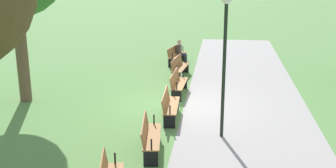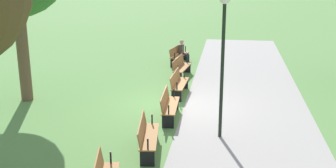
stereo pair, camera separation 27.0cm
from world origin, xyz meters
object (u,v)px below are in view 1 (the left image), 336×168
object	(u,v)px
bench_0	(176,54)
lamp_post	(225,40)
bench_1	(179,67)
bench_2	(178,83)
bench_3	(169,105)
person_seated	(181,50)
bench_4	(150,135)

from	to	relation	value
bench_0	lamp_post	distance (m)	9.76
lamp_post	bench_0	bearing A→B (deg)	-165.44
bench_1	bench_2	distance (m)	2.63
bench_1	lamp_post	distance (m)	7.26
bench_0	bench_1	size ratio (longest dim) A/B	1.01
bench_3	bench_0	bearing A→B (deg)	-177.67
bench_3	person_seated	bearing A→B (deg)	-179.23
bench_4	bench_0	bearing A→B (deg)	175.29
bench_3	lamp_post	bearing A→B (deg)	50.70
bench_4	lamp_post	xyz separation A→B (m)	(-1.32, 1.95, 2.44)
bench_3	person_seated	xyz separation A→B (m)	(-8.10, -0.44, 0.16)
bench_3	lamp_post	size ratio (longest dim) A/B	0.44
bench_1	lamp_post	size ratio (longest dim) A/B	0.45
bench_2	bench_4	xyz separation A→B (m)	(5.25, -0.21, 0.00)
bench_2	bench_0	bearing A→B (deg)	-170.62
bench_0	bench_2	world-z (taller)	same
bench_3	bench_4	size ratio (longest dim) A/B	0.99
bench_0	person_seated	xyz separation A→B (m)	(-0.26, 0.20, 0.16)
bench_0	bench_4	size ratio (longest dim) A/B	1.01
bench_0	bench_4	xyz separation A→B (m)	(10.46, 0.43, 0.00)
bench_2	lamp_post	xyz separation A→B (m)	(3.93, 1.73, 2.44)
person_seated	lamp_post	distance (m)	9.92
person_seated	lamp_post	xyz separation A→B (m)	(9.41, 2.18, 2.28)
bench_0	bench_4	bearing A→B (deg)	14.10
bench_1	bench_2	world-z (taller)	same
bench_1	bench_4	distance (m)	7.87
bench_0	bench_3	size ratio (longest dim) A/B	1.02
bench_1	bench_3	bearing A→B (deg)	9.40
bench_0	bench_3	distance (m)	7.87
bench_4	bench_2	bearing A→B (deg)	170.60
bench_0	bench_4	distance (m)	10.47
bench_4	person_seated	world-z (taller)	person_seated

